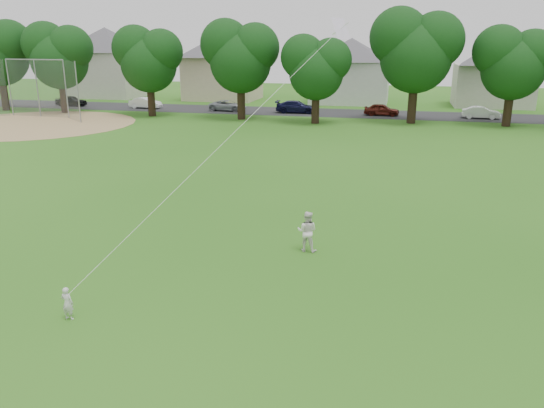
% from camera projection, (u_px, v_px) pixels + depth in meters
% --- Properties ---
extents(ground, '(160.00, 160.00, 0.00)m').
position_uv_depth(ground, '(181.00, 292.00, 15.72)').
color(ground, '#276116').
rests_on(ground, ground).
extents(street, '(90.00, 7.00, 0.01)m').
position_uv_depth(street, '(340.00, 113.00, 54.76)').
color(street, '#2D2D30').
rests_on(street, ground).
extents(dirt_infield, '(18.00, 18.00, 0.02)m').
position_uv_depth(dirt_infield, '(33.00, 124.00, 47.52)').
color(dirt_infield, '#9E7F51').
rests_on(dirt_infield, ground).
extents(toddler, '(0.35, 0.23, 0.93)m').
position_uv_depth(toddler, '(67.00, 303.00, 14.06)').
color(toddler, silver).
rests_on(toddler, ground).
extents(older_boy, '(0.74, 0.59, 1.46)m').
position_uv_depth(older_boy, '(307.00, 231.00, 18.60)').
color(older_boy, white).
rests_on(older_boy, ground).
extents(kite, '(3.41, 4.82, 12.64)m').
position_uv_depth(kite, '(224.00, 143.00, 16.37)').
color(kite, white).
rests_on(kite, ground).
extents(baseball_backstop, '(12.42, 2.86, 5.44)m').
position_uv_depth(baseball_backstop, '(33.00, 89.00, 50.85)').
color(baseball_backstop, gray).
rests_on(baseball_backstop, ground).
extents(tree_row, '(81.83, 8.50, 10.85)m').
position_uv_depth(tree_row, '(365.00, 50.00, 46.69)').
color(tree_row, black).
rests_on(tree_row, ground).
extents(parked_cars, '(47.76, 2.16, 1.25)m').
position_uv_depth(parked_cars, '(257.00, 106.00, 55.57)').
color(parked_cars, black).
rests_on(parked_cars, ground).
extents(house_row, '(77.07, 13.39, 10.41)m').
position_uv_depth(house_row, '(340.00, 61.00, 62.90)').
color(house_row, beige).
rests_on(house_row, ground).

